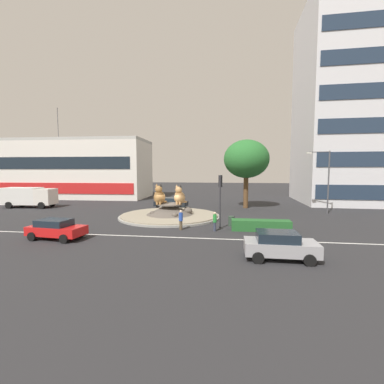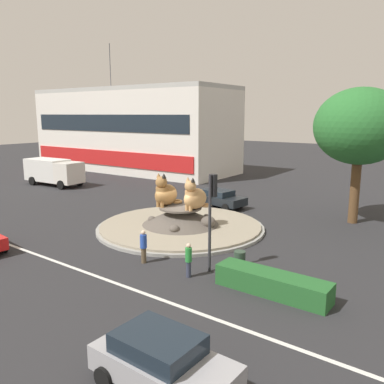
{
  "view_description": "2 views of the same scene",
  "coord_description": "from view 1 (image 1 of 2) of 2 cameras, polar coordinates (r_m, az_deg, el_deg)",
  "views": [
    {
      "loc": [
        6.19,
        -27.74,
        5.08
      ],
      "look_at": [
        2.37,
        0.52,
        2.72
      ],
      "focal_mm": 24.71,
      "sensor_mm": 36.0,
      "label": 1
    },
    {
      "loc": [
        15.53,
        -19.67,
        7.37
      ],
      "look_at": [
        -0.03,
        1.3,
        2.23
      ],
      "focal_mm": 37.15,
      "sensor_mm": 36.0,
      "label": 2
    }
  ],
  "objects": [
    {
      "name": "traffic_light_mast",
      "position": [
        23.11,
        6.12,
        0.19
      ],
      "size": [
        0.34,
        0.46,
        4.66
      ],
      "rotation": [
        0.0,
        0.0,
        1.49
      ],
      "color": "#2D2D33",
      "rests_on": "ground"
    },
    {
      "name": "streetlight_arm",
      "position": [
        34.38,
        26.93,
        2.89
      ],
      "size": [
        2.49,
        0.57,
        7.3
      ],
      "rotation": [
        0.0,
        0.0,
        2.97
      ],
      "color": "#4C4C51",
      "rests_on": "ground"
    },
    {
      "name": "roundabout_island",
      "position": [
        28.79,
        -4.8,
        -4.45
      ],
      "size": [
        10.88,
        10.88,
        1.46
      ],
      "color": "gray",
      "rests_on": "ground"
    },
    {
      "name": "sedan_on_far_lane",
      "position": [
        16.16,
        18.39,
        -10.78
      ],
      "size": [
        4.06,
        2.13,
        1.58
      ],
      "rotation": [
        0.0,
        0.0,
        -0.01
      ],
      "color": "#99999E",
      "rests_on": "ground"
    },
    {
      "name": "pedestrian_green_shirt",
      "position": [
        22.2,
        4.95,
        -6.23
      ],
      "size": [
        0.3,
        0.3,
        1.62
      ],
      "rotation": [
        0.0,
        0.0,
        0.38
      ],
      "color": "#33384C",
      "rests_on": "ground"
    },
    {
      "name": "cat_statue_tabby",
      "position": [
        28.55,
        -7.04,
        -0.96
      ],
      "size": [
        1.41,
        2.22,
        2.2
      ],
      "rotation": [
        0.0,
        0.0,
        -1.46
      ],
      "color": "#9E703D",
      "rests_on": "roundabout_island"
    },
    {
      "name": "clipped_hedge_strip",
      "position": [
        23.11,
        14.62,
        -6.98
      ],
      "size": [
        4.87,
        1.2,
        0.9
      ],
      "primitive_type": "cube",
      "color": "#235B28",
      "rests_on": "ground"
    },
    {
      "name": "delivery_box_truck",
      "position": [
        42.27,
        -31.74,
        -0.79
      ],
      "size": [
        6.96,
        3.07,
        2.71
      ],
      "rotation": [
        0.0,
        0.0,
        0.07
      ],
      "color": "silver",
      "rests_on": "ground"
    },
    {
      "name": "pedestrian_blue_shirt",
      "position": [
        22.59,
        -2.42,
        -5.94
      ],
      "size": [
        0.34,
        0.34,
        1.7
      ],
      "rotation": [
        0.0,
        0.0,
        0.99
      ],
      "color": "brown",
      "rests_on": "ground"
    },
    {
      "name": "hatchback_near_shophouse",
      "position": [
        22.11,
        -27.27,
        -7.04
      ],
      "size": [
        4.25,
        2.38,
        1.46
      ],
      "rotation": [
        0.0,
        0.0,
        -0.11
      ],
      "color": "red",
      "rests_on": "ground"
    },
    {
      "name": "cat_statue_calico",
      "position": [
        28.4,
        -2.71,
        -1.04
      ],
      "size": [
        1.31,
        2.04,
        2.09
      ],
      "rotation": [
        0.0,
        0.0,
        -1.6
      ],
      "color": "tan",
      "rests_on": "roundabout_island"
    },
    {
      "name": "broadleaf_tree_behind_island",
      "position": [
        36.09,
        11.66,
        6.95
      ],
      "size": [
        5.98,
        5.98,
        9.12
      ],
      "color": "brown",
      "rests_on": "ground"
    },
    {
      "name": "parked_car_right",
      "position": [
        35.51,
        -4.63,
        -2.29
      ],
      "size": [
        4.5,
        2.51,
        1.39
      ],
      "rotation": [
        0.0,
        0.0,
        -0.12
      ],
      "color": "black",
      "rests_on": "ground"
    },
    {
      "name": "litter_bin",
      "position": [
        24.44,
        8.5,
        -6.24
      ],
      "size": [
        0.56,
        0.56,
        0.9
      ],
      "color": "#2D4233",
      "rests_on": "ground"
    },
    {
      "name": "office_tower",
      "position": [
        49.55,
        31.15,
        15.82
      ],
      "size": [
        15.07,
        15.46,
        30.36
      ],
      "rotation": [
        0.0,
        0.0,
        -0.03
      ],
      "color": "silver",
      "rests_on": "ground"
    },
    {
      "name": "shophouse_block",
      "position": [
        54.49,
        -24.22,
        4.57
      ],
      "size": [
        27.97,
        11.02,
        15.9
      ],
      "rotation": [
        0.0,
        0.0,
        0.03
      ],
      "color": "silver",
      "rests_on": "ground"
    },
    {
      "name": "ground_plane",
      "position": [
        28.87,
        -4.82,
        -5.42
      ],
      "size": [
        160.0,
        160.0,
        0.0
      ],
      "primitive_type": "plane",
      "color": "#28282B"
    },
    {
      "name": "lane_centreline",
      "position": [
        20.89,
        -9.91,
        -9.41
      ],
      "size": [
        112.0,
        0.2,
        0.01
      ],
      "primitive_type": "cube",
      "color": "silver",
      "rests_on": "ground"
    }
  ]
}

